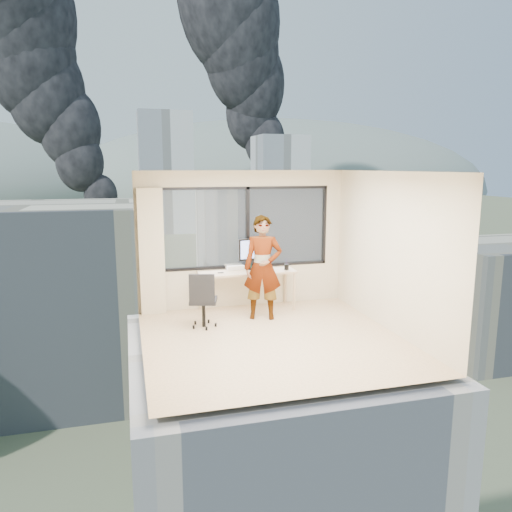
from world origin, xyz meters
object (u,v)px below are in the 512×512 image
object	(u,v)px
chair	(203,299)
monitor	(253,254)
person	(263,268)
desk	(247,290)
handbag	(253,263)
laptop	(262,265)
game_console	(234,267)

from	to	relation	value
chair	monitor	world-z (taller)	monitor
chair	person	xyz separation A→B (m)	(1.10, 0.21, 0.43)
desk	chair	size ratio (longest dim) A/B	1.85
person	handbag	xyz separation A→B (m)	(0.01, 0.75, -0.06)
desk	person	xyz separation A→B (m)	(0.15, -0.57, 0.55)
chair	laptop	distance (m)	1.48
monitor	laptop	world-z (taller)	monitor
laptop	handbag	bearing A→B (deg)	107.34
desk	monitor	bearing A→B (deg)	36.08
chair	handbag	world-z (taller)	chair
monitor	game_console	xyz separation A→B (m)	(-0.34, 0.12, -0.26)
handbag	monitor	bearing A→B (deg)	-93.48
game_console	laptop	bearing A→B (deg)	-33.89
person	game_console	world-z (taller)	person
laptop	handbag	xyz separation A→B (m)	(-0.12, 0.22, 0.00)
person	laptop	distance (m)	0.55
desk	handbag	distance (m)	0.54
laptop	chair	bearing A→B (deg)	-159.24
person	handbag	bearing A→B (deg)	106.32
chair	game_console	distance (m)	1.31
laptop	handbag	size ratio (longest dim) A/B	1.21
laptop	handbag	distance (m)	0.25
person	laptop	bearing A→B (deg)	93.59
desk	laptop	size ratio (longest dim) A/B	5.36
chair	monitor	size ratio (longest dim) A/B	1.62
desk	handbag	xyz separation A→B (m)	(0.16, 0.17, 0.48)
chair	game_console	world-z (taller)	chair
game_console	laptop	xyz separation A→B (m)	(0.46, -0.28, 0.06)
person	handbag	size ratio (longest dim) A/B	6.65
monitor	game_console	size ratio (longest dim) A/B	1.84
desk	laptop	world-z (taller)	laptop
game_console	handbag	distance (m)	0.36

